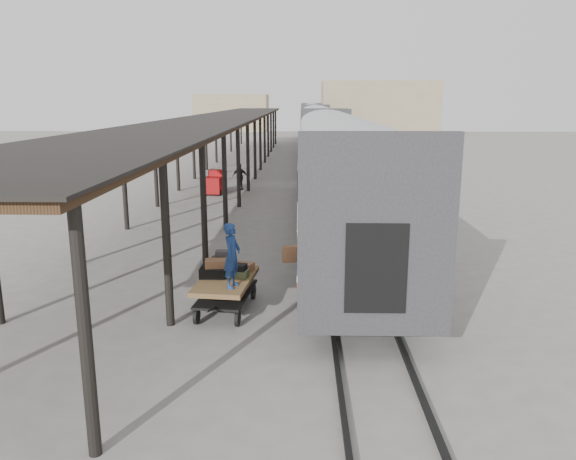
# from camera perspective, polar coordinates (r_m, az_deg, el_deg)

# --- Properties ---
(ground) EXTENTS (160.00, 160.00, 0.00)m
(ground) POSITION_cam_1_polar(r_m,az_deg,el_deg) (15.45, -5.24, -6.74)
(ground) COLOR slate
(ground) RESTS_ON ground
(train) EXTENTS (3.45, 76.01, 4.01)m
(train) POSITION_cam_1_polar(r_m,az_deg,el_deg) (48.31, 3.13, 10.12)
(train) COLOR silver
(train) RESTS_ON ground
(canopy) EXTENTS (4.90, 64.30, 4.15)m
(canopy) POSITION_cam_1_polar(r_m,az_deg,el_deg) (38.79, -6.38, 11.25)
(canopy) COLOR #422B19
(canopy) RESTS_ON ground
(rails) EXTENTS (1.54, 150.00, 0.12)m
(rails) POSITION_cam_1_polar(r_m,az_deg,el_deg) (48.73, 3.10, 7.04)
(rails) COLOR black
(rails) RESTS_ON ground
(building_far) EXTENTS (18.00, 10.00, 8.00)m
(building_far) POSITION_cam_1_polar(r_m,az_deg,el_deg) (93.25, 9.13, 12.24)
(building_far) COLOR tan
(building_far) RESTS_ON ground
(building_left) EXTENTS (12.00, 8.00, 6.00)m
(building_left) POSITION_cam_1_polar(r_m,az_deg,el_deg) (97.17, -5.69, 11.78)
(building_left) COLOR tan
(building_left) RESTS_ON ground
(baggage_cart) EXTENTS (1.51, 2.52, 0.86)m
(baggage_cart) POSITION_cam_1_polar(r_m,az_deg,el_deg) (14.28, -6.30, -5.70)
(baggage_cart) COLOR brown
(baggage_cart) RESTS_ON ground
(suitcase_stack) EXTENTS (1.34, 1.12, 0.57)m
(suitcase_stack) POSITION_cam_1_polar(r_m,az_deg,el_deg) (14.49, -6.46, -3.73)
(suitcase_stack) COLOR #39393B
(suitcase_stack) RESTS_ON baggage_cart
(luggage_tug) EXTENTS (1.10, 1.60, 1.33)m
(luggage_tug) POSITION_cam_1_polar(r_m,az_deg,el_deg) (32.02, -7.39, 4.73)
(luggage_tug) COLOR maroon
(luggage_tug) RESTS_ON ground
(porter) EXTENTS (0.50, 0.65, 1.56)m
(porter) POSITION_cam_1_polar(r_m,az_deg,el_deg) (13.34, -5.70, -2.58)
(porter) COLOR navy
(porter) RESTS_ON baggage_cart
(pedestrian) EXTENTS (0.95, 0.46, 1.57)m
(pedestrian) POSITION_cam_1_polar(r_m,az_deg,el_deg) (33.27, -4.89, 5.41)
(pedestrian) COLOR black
(pedestrian) RESTS_ON ground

